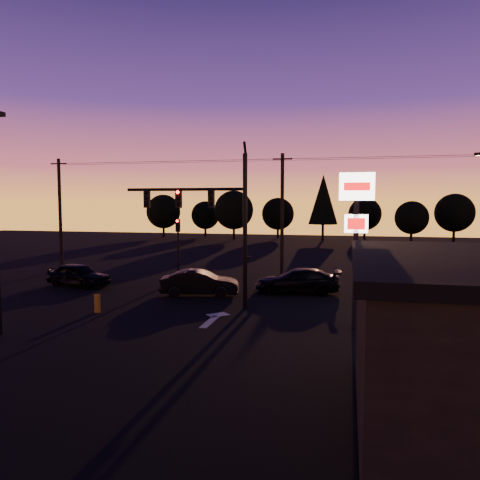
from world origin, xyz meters
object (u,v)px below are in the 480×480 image
object	(u,v)px
bollard	(97,303)
suv_parked	(467,344)
car_mid	(200,283)
car_right	(297,281)
pylon_sign	(356,216)
secondary_signal	(178,240)
car_left	(78,275)
traffic_signal_mast	(215,214)

from	to	relation	value
bollard	suv_parked	size ratio (longest dim) A/B	0.20
car_mid	car_right	bearing A→B (deg)	-80.60
bollard	pylon_sign	bearing A→B (deg)	-0.22
pylon_sign	suv_parked	bearing A→B (deg)	-43.62
secondary_signal	bollard	distance (m)	10.24
secondary_signal	car_left	distance (m)	7.00
bollard	car_mid	world-z (taller)	car_mid
secondary_signal	car_right	xyz separation A→B (m)	(8.68, -2.63, -2.12)
bollard	suv_parked	bearing A→B (deg)	-12.59
car_left	secondary_signal	bearing A→B (deg)	-45.00
traffic_signal_mast	secondary_signal	bearing A→B (deg)	123.19
secondary_signal	suv_parked	distance (m)	20.95
pylon_sign	car_mid	size ratio (longest dim) A/B	1.48
pylon_sign	car_right	distance (m)	9.08
secondary_signal	pylon_sign	distance (m)	15.75
car_left	suv_parked	distance (m)	23.60
traffic_signal_mast	bollard	distance (m)	7.49
car_mid	pylon_sign	bearing A→B (deg)	-131.88
bollard	secondary_signal	bearing A→B (deg)	86.69
pylon_sign	traffic_signal_mast	bearing A→B (deg)	160.64
traffic_signal_mast	car_mid	world-z (taller)	traffic_signal_mast
traffic_signal_mast	car_mid	size ratio (longest dim) A/B	1.86
traffic_signal_mast	secondary_signal	size ratio (longest dim) A/B	1.97
car_mid	car_left	bearing A→B (deg)	71.75
traffic_signal_mast	bollard	world-z (taller)	traffic_signal_mast
secondary_signal	car_mid	world-z (taller)	secondary_signal
secondary_signal	car_left	size ratio (longest dim) A/B	0.97
secondary_signal	bollard	world-z (taller)	secondary_signal
bollard	car_left	xyz separation A→B (m)	(-5.03, 6.32, 0.31)
car_left	suv_parked	xyz separation A→B (m)	(21.39, -9.97, -0.15)
pylon_sign	car_mid	xyz separation A→B (m)	(-8.87, 5.28, -4.15)
car_right	secondary_signal	bearing A→B (deg)	-113.67
pylon_sign	suv_parked	xyz separation A→B (m)	(3.78, -3.60, -4.30)
car_right	suv_parked	size ratio (longest dim) A/B	1.17
pylon_sign	car_left	bearing A→B (deg)	160.13
pylon_sign	car_left	xyz separation A→B (m)	(-17.61, 6.36, -4.15)
traffic_signal_mast	suv_parked	bearing A→B (deg)	-29.27
secondary_signal	suv_parked	xyz separation A→B (m)	(15.78, -13.59, -2.25)
bollard	car_mid	bearing A→B (deg)	54.71
traffic_signal_mast	car_left	bearing A→B (deg)	159.79
car_right	car_left	bearing A→B (deg)	-92.84
pylon_sign	bollard	xyz separation A→B (m)	(-12.57, 0.05, -4.46)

